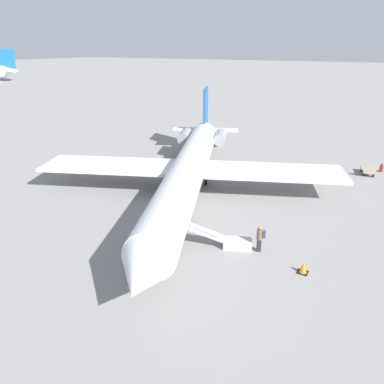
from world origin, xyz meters
The scene contains 7 objects.
ground_plane centered at (0.00, 0.00, 0.00)m, with size 600.00×600.00×0.00m, color gray.
airplane_main centered at (-0.97, -0.40, 2.23)m, with size 33.18×26.05×7.46m.
boarding_stairs centered at (6.23, 6.86, 0.39)m, with size 2.49×4.10×1.81m.
passenger centered at (5.88, 8.63, 1.00)m, with size 0.45×0.57×1.74m.
luggage_cart centered at (-13.78, 12.72, 0.46)m, with size 2.41×1.63×1.22m.
suitcase centered at (-15.44, 13.82, 0.33)m, with size 0.41×0.33×0.88m.
traffic_cone_near_stairs centered at (6.89, 11.62, 0.30)m, with size 0.58×0.58×0.64m.
Camera 1 is at (25.75, 15.20, 12.05)m, focal length 35.00 mm.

